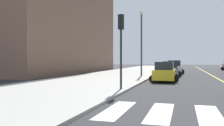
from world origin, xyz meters
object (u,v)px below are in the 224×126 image
Objects in this scene: car_white_second at (174,68)px; traffic_light_far_corner at (121,37)px; street_lamp at (141,38)px; car_yellow_fifth at (165,72)px; car_gray_third at (171,69)px; car_black_fourth at (176,66)px.

car_white_second is 0.93× the size of traffic_light_far_corner.
car_yellow_fifth is at bearing -61.51° from street_lamp.
traffic_light_far_corner is (-2.42, -15.55, 2.72)m from car_gray_third.
car_white_second is 9.49m from street_lamp.
street_lamp reaches higher than traffic_light_far_corner.
car_white_second is 17.87m from car_black_fourth.
car_white_second is 6.42m from car_gray_third.
car_yellow_fifth is 0.54× the size of street_lamp.
traffic_light_far_corner is (-2.43, -39.84, 2.85)m from car_black_fourth.
car_white_second is 0.58× the size of street_lamp.
car_white_second reaches higher than car_gray_third.
car_gray_third is 5.38m from street_lamp.
traffic_light_far_corner is at bearing -99.49° from car_gray_third.
traffic_light_far_corner is (-2.24, -8.13, 2.73)m from car_yellow_fifth.
street_lamp reaches higher than car_white_second.
street_lamp is at bearing -157.40° from car_gray_third.
car_gray_third is at bearing 81.15° from traffic_light_far_corner.
car_white_second is at bearing 83.14° from traffic_light_far_corner.
car_gray_third is 7.42m from car_yellow_fifth.
car_black_fourth is 0.87× the size of car_yellow_fifth.
car_white_second is at bearing 65.26° from street_lamp.
street_lamp is (-3.63, -7.88, 3.85)m from car_white_second.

